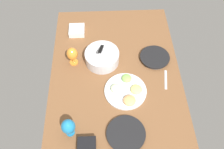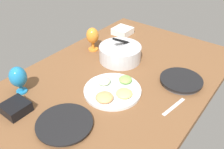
{
  "view_description": "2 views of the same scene",
  "coord_description": "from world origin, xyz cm",
  "px_view_note": "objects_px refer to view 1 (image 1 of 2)",
  "views": [
    {
      "loc": [
        -106.34,
        7.45,
        157.55
      ],
      "look_at": [
        0.53,
        2.96,
        4.2
      ],
      "focal_mm": 38.45,
      "sensor_mm": 36.0,
      "label": 1
    },
    {
      "loc": [
        -95.09,
        -69.94,
        84.13
      ],
      "look_at": [
        -4.46,
        0.14,
        4.2
      ],
      "focal_mm": 38.2,
      "sensor_mm": 36.0,
      "label": 2
    }
  ],
  "objects_px": {
    "mixing_bowl": "(102,57)",
    "fruit_platter": "(126,91)",
    "square_bowl_white": "(77,30)",
    "dinner_plate_right": "(155,58)",
    "dinner_plate_left": "(126,134)",
    "hurricane_glass_orange": "(72,54)",
    "hurricane_glass_blue": "(68,127)",
    "square_bowl_black": "(87,146)"
  },
  "relations": [
    {
      "from": "mixing_bowl",
      "to": "hurricane_glass_blue",
      "type": "bearing_deg",
      "value": 159.48
    },
    {
      "from": "hurricane_glass_blue",
      "to": "mixing_bowl",
      "type": "bearing_deg",
      "value": -20.52
    },
    {
      "from": "dinner_plate_right",
      "to": "square_bowl_black",
      "type": "xyz_separation_m",
      "value": [
        -0.73,
        0.55,
        0.01
      ]
    },
    {
      "from": "dinner_plate_right",
      "to": "mixing_bowl",
      "type": "distance_m",
      "value": 0.44
    },
    {
      "from": "hurricane_glass_orange",
      "to": "square_bowl_white",
      "type": "bearing_deg",
      "value": -1.98
    },
    {
      "from": "mixing_bowl",
      "to": "fruit_platter",
      "type": "relative_size",
      "value": 0.9
    },
    {
      "from": "square_bowl_black",
      "to": "square_bowl_white",
      "type": "distance_m",
      "value": 1.07
    },
    {
      "from": "mixing_bowl",
      "to": "square_bowl_black",
      "type": "distance_m",
      "value": 0.74
    },
    {
      "from": "mixing_bowl",
      "to": "square_bowl_black",
      "type": "height_order",
      "value": "mixing_bowl"
    },
    {
      "from": "fruit_platter",
      "to": "mixing_bowl",
      "type": "bearing_deg",
      "value": 29.6
    },
    {
      "from": "dinner_plate_right",
      "to": "mixing_bowl",
      "type": "height_order",
      "value": "mixing_bowl"
    },
    {
      "from": "hurricane_glass_orange",
      "to": "hurricane_glass_blue",
      "type": "height_order",
      "value": "hurricane_glass_orange"
    },
    {
      "from": "square_bowl_black",
      "to": "square_bowl_white",
      "type": "relative_size",
      "value": 0.88
    },
    {
      "from": "dinner_plate_right",
      "to": "square_bowl_white",
      "type": "xyz_separation_m",
      "value": [
        0.34,
        0.66,
        0.01
      ]
    },
    {
      "from": "fruit_platter",
      "to": "hurricane_glass_blue",
      "type": "height_order",
      "value": "hurricane_glass_blue"
    },
    {
      "from": "hurricane_glass_orange",
      "to": "fruit_platter",
      "type": "bearing_deg",
      "value": -126.25
    },
    {
      "from": "mixing_bowl",
      "to": "hurricane_glass_orange",
      "type": "height_order",
      "value": "mixing_bowl"
    },
    {
      "from": "dinner_plate_left",
      "to": "square_bowl_black",
      "type": "height_order",
      "value": "square_bowl_black"
    },
    {
      "from": "dinner_plate_left",
      "to": "fruit_platter",
      "type": "bearing_deg",
      "value": -4.4
    },
    {
      "from": "dinner_plate_left",
      "to": "dinner_plate_right",
      "type": "distance_m",
      "value": 0.71
    },
    {
      "from": "hurricane_glass_orange",
      "to": "square_bowl_white",
      "type": "height_order",
      "value": "hurricane_glass_orange"
    },
    {
      "from": "dinner_plate_left",
      "to": "fruit_platter",
      "type": "height_order",
      "value": "fruit_platter"
    },
    {
      "from": "dinner_plate_right",
      "to": "fruit_platter",
      "type": "xyz_separation_m",
      "value": [
        -0.31,
        0.26,
        0.0
      ]
    },
    {
      "from": "dinner_plate_right",
      "to": "fruit_platter",
      "type": "relative_size",
      "value": 0.77
    },
    {
      "from": "dinner_plate_right",
      "to": "fruit_platter",
      "type": "bearing_deg",
      "value": 139.8
    },
    {
      "from": "dinner_plate_left",
      "to": "fruit_platter",
      "type": "relative_size",
      "value": 0.84
    },
    {
      "from": "hurricane_glass_orange",
      "to": "square_bowl_black",
      "type": "distance_m",
      "value": 0.73
    },
    {
      "from": "hurricane_glass_blue",
      "to": "dinner_plate_right",
      "type": "bearing_deg",
      "value": -47.21
    },
    {
      "from": "mixing_bowl",
      "to": "square_bowl_white",
      "type": "xyz_separation_m",
      "value": [
        0.34,
        0.22,
        -0.03
      ]
    },
    {
      "from": "hurricane_glass_blue",
      "to": "square_bowl_black",
      "type": "height_order",
      "value": "hurricane_glass_blue"
    },
    {
      "from": "mixing_bowl",
      "to": "hurricane_glass_orange",
      "type": "xyz_separation_m",
      "value": [
        -0.01,
        0.24,
        0.05
      ]
    },
    {
      "from": "dinner_plate_right",
      "to": "mixing_bowl",
      "type": "bearing_deg",
      "value": 90.57
    },
    {
      "from": "dinner_plate_right",
      "to": "hurricane_glass_orange",
      "type": "xyz_separation_m",
      "value": [
        -0.01,
        0.67,
        0.09
      ]
    },
    {
      "from": "dinner_plate_left",
      "to": "hurricane_glass_blue",
      "type": "height_order",
      "value": "hurricane_glass_blue"
    },
    {
      "from": "fruit_platter",
      "to": "square_bowl_white",
      "type": "bearing_deg",
      "value": 31.55
    },
    {
      "from": "dinner_plate_left",
      "to": "dinner_plate_right",
      "type": "xyz_separation_m",
      "value": [
        0.65,
        -0.29,
        0.0
      ]
    },
    {
      "from": "mixing_bowl",
      "to": "fruit_platter",
      "type": "distance_m",
      "value": 0.36
    },
    {
      "from": "mixing_bowl",
      "to": "hurricane_glass_blue",
      "type": "height_order",
      "value": "mixing_bowl"
    },
    {
      "from": "dinner_plate_right",
      "to": "hurricane_glass_orange",
      "type": "relative_size",
      "value": 1.45
    },
    {
      "from": "square_bowl_white",
      "to": "mixing_bowl",
      "type": "bearing_deg",
      "value": -146.75
    },
    {
      "from": "fruit_platter",
      "to": "square_bowl_black",
      "type": "distance_m",
      "value": 0.51
    },
    {
      "from": "dinner_plate_right",
      "to": "square_bowl_white",
      "type": "relative_size",
      "value": 1.8
    }
  ]
}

